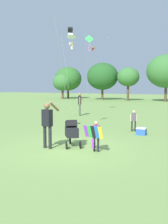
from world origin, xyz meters
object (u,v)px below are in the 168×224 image
(person_adult_flyer, at_px, (47,121))
(kite_adult_black, at_px, (70,34))
(stroller, at_px, (72,131))
(person_red_shirt, at_px, (134,119))
(cooler_box, at_px, (141,131))
(child_with_butterfly_kite, at_px, (96,133))
(person_sitting_far, at_px, (80,102))
(kite_blue_high, at_px, (89,44))
(kite_orange_delta, at_px, (72,38))

(person_adult_flyer, height_order, kite_adult_black, kite_adult_black)
(stroller, bearing_deg, person_adult_flyer, -132.74)
(person_red_shirt, xyz_separation_m, cooler_box, (0.63, -0.79, -0.46))
(child_with_butterfly_kite, relative_size, person_sitting_far, 0.62)
(kite_blue_high, xyz_separation_m, person_sitting_far, (0.19, -1.94, -4.70))
(child_with_butterfly_kite, height_order, kite_adult_black, kite_adult_black)
(person_adult_flyer, xyz_separation_m, stroller, (0.64, 0.69, -0.41))
(person_sitting_far, bearing_deg, cooler_box, -41.53)
(child_with_butterfly_kite, bearing_deg, person_adult_flyer, -168.60)
(person_adult_flyer, distance_m, kite_orange_delta, 12.80)
(kite_adult_black, xyz_separation_m, cooler_box, (3.75, 0.23, -4.80))
(person_adult_flyer, xyz_separation_m, kite_adult_black, (-1.37, 4.00, 3.95))
(kite_orange_delta, relative_size, person_red_shirt, 5.97)
(kite_adult_black, bearing_deg, child_with_butterfly_kite, -48.74)
(child_with_butterfly_kite, bearing_deg, kite_blue_high, 117.82)
(child_with_butterfly_kite, distance_m, person_sitting_far, 11.27)
(person_red_shirt, bearing_deg, kite_blue_high, 131.20)
(kite_adult_black, relative_size, kite_orange_delta, 0.83)
(kite_adult_black, relative_size, cooler_box, 11.88)
(kite_adult_black, relative_size, person_sitting_far, 3.01)
(person_adult_flyer, bearing_deg, kite_orange_delta, 115.71)
(kite_orange_delta, height_order, person_sitting_far, kite_orange_delta)
(stroller, height_order, kite_adult_black, kite_adult_black)
(stroller, distance_m, person_sitting_far, 10.41)
(person_adult_flyer, height_order, kite_blue_high, kite_blue_high)
(child_with_butterfly_kite, relative_size, person_adult_flyer, 0.62)
(kite_blue_high, bearing_deg, cooler_box, -49.06)
(kite_blue_high, bearing_deg, stroller, -66.34)
(stroller, height_order, kite_orange_delta, kite_orange_delta)
(person_adult_flyer, height_order, stroller, person_adult_flyer)
(child_with_butterfly_kite, relative_size, cooler_box, 2.43)
(child_with_butterfly_kite, height_order, stroller, child_with_butterfly_kite)
(stroller, bearing_deg, kite_adult_black, 121.30)
(stroller, relative_size, kite_adult_black, 0.19)
(kite_orange_delta, distance_m, person_red_shirt, 10.38)
(kite_adult_black, distance_m, person_red_shirt, 5.44)
(person_adult_flyer, bearing_deg, cooler_box, 60.62)
(stroller, bearing_deg, cooler_box, 63.78)
(person_adult_flyer, distance_m, kite_blue_high, 13.50)
(child_with_butterfly_kite, height_order, person_sitting_far, person_sitting_far)
(kite_blue_high, distance_m, person_red_shirt, 10.48)
(person_red_shirt, height_order, cooler_box, person_red_shirt)
(stroller, relative_size, person_red_shirt, 0.96)
(kite_blue_high, xyz_separation_m, cooler_box, (6.66, -7.67, -5.57))
(child_with_butterfly_kite, relative_size, stroller, 1.06)
(cooler_box, bearing_deg, stroller, -116.22)
(child_with_butterfly_kite, xyz_separation_m, kite_blue_high, (-6.09, 11.54, 5.09))
(child_with_butterfly_kite, height_order, person_adult_flyer, person_adult_flyer)
(child_with_butterfly_kite, distance_m, kite_blue_high, 14.00)
(person_sitting_far, bearing_deg, kite_blue_high, 95.53)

